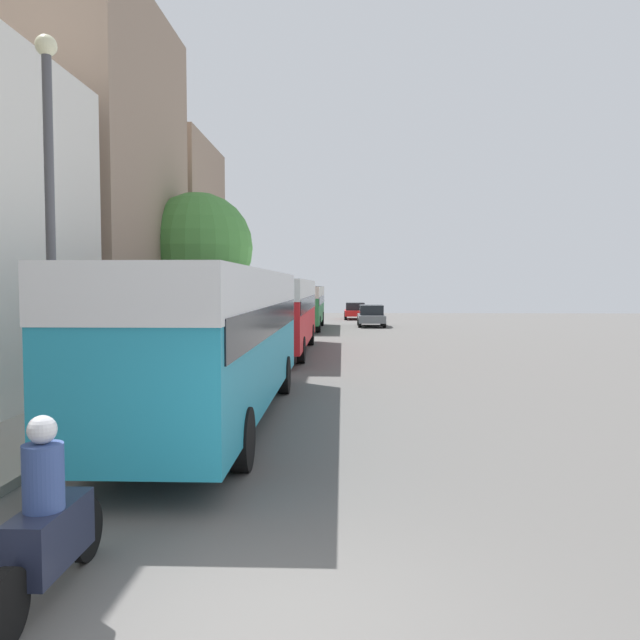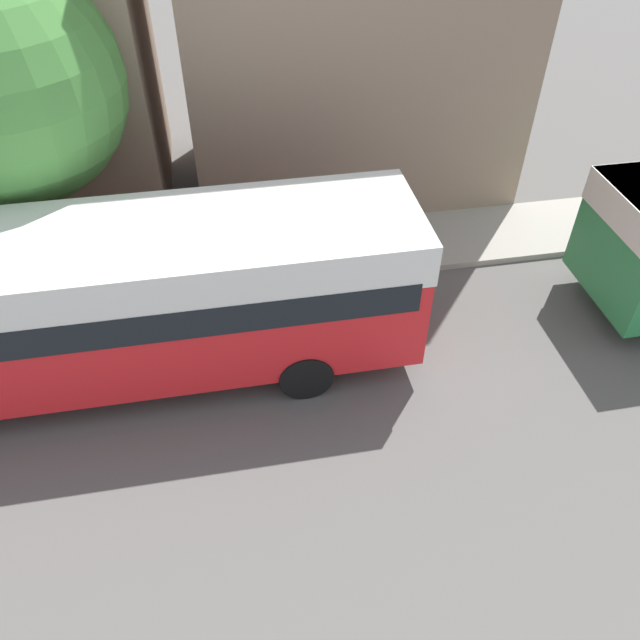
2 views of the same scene
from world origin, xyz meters
name	(u,v)px [view 2 (image 2 of 2)]	position (x,y,z in m)	size (l,w,h in m)	color
bus_following	(88,292)	(-2.03, 21.33, 2.02)	(2.58, 11.47, 3.12)	red
street_tree	(1,85)	(-5.21, 20.11, 4.42)	(4.42, 4.42, 6.50)	brown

